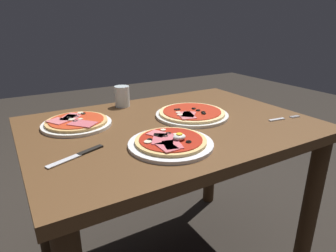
{
  "coord_description": "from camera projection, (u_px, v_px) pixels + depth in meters",
  "views": [
    {
      "loc": [
        -0.57,
        -0.95,
        1.13
      ],
      "look_at": [
        -0.07,
        -0.1,
        0.76
      ],
      "focal_mm": 31.24,
      "sensor_mm": 36.0,
      "label": 1
    }
  ],
  "objects": [
    {
      "name": "pizza_across_left",
      "position": [
        77.0,
        123.0,
        1.14
      ],
      "size": [
        0.27,
        0.27,
        0.03
      ],
      "color": "white",
      "rests_on": "dining_table"
    },
    {
      "name": "fork",
      "position": [
        282.0,
        119.0,
        1.22
      ],
      "size": [
        0.16,
        0.04,
        0.0
      ],
      "color": "silver",
      "rests_on": "dining_table"
    },
    {
      "name": "pizza_across_right",
      "position": [
        192.0,
        114.0,
        1.25
      ],
      "size": [
        0.31,
        0.31,
        0.03
      ],
      "color": "white",
      "rests_on": "dining_table"
    },
    {
      "name": "water_glass_near",
      "position": [
        122.0,
        98.0,
        1.38
      ],
      "size": [
        0.07,
        0.07,
        0.1
      ],
      "color": "silver",
      "rests_on": "dining_table"
    },
    {
      "name": "pizza_foreground",
      "position": [
        171.0,
        142.0,
        0.96
      ],
      "size": [
        0.28,
        0.28,
        0.05
      ],
      "color": "white",
      "rests_on": "dining_table"
    },
    {
      "name": "dining_table",
      "position": [
        171.0,
        150.0,
        1.22
      ],
      "size": [
        1.12,
        0.81,
        0.73
      ],
      "color": "brown",
      "rests_on": "ground"
    },
    {
      "name": "knife",
      "position": [
        80.0,
        154.0,
        0.89
      ],
      "size": [
        0.19,
        0.09,
        0.01
      ],
      "color": "silver",
      "rests_on": "dining_table"
    }
  ]
}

